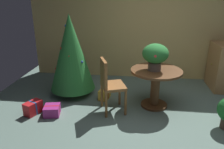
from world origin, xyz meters
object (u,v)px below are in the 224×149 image
Objects in this scene: round_dining_table at (156,81)px; gift_box_gold at (105,94)px; gift_box_red at (33,108)px; holiday_tree at (71,53)px; gift_box_purple at (52,110)px; flower_vase at (155,55)px; wooden_cabinet at (222,67)px; wooden_chair_left at (109,83)px.

round_dining_table reaches higher than gift_box_gold.
round_dining_table is at bearing 14.61° from gift_box_red.
round_dining_table is 2.78× the size of gift_box_gold.
holiday_tree is 5.21× the size of gift_box_purple.
gift_box_red is at bearing 179.97° from gift_box_purple.
holiday_tree reaches higher than gift_box_gold.
gift_box_purple is (-1.79, -0.56, -0.41)m from round_dining_table.
round_dining_table is 1.75m from holiday_tree.
flower_vase is at bearing 14.32° from gift_box_red.
round_dining_table is 1.93× the size of flower_vase.
holiday_tree is 1.06m from gift_box_gold.
round_dining_table is 2.64× the size of gift_box_red.
wooden_cabinet is (3.29, 1.60, 0.42)m from gift_box_purple.
round_dining_table is at bearing -11.09° from gift_box_gold.
holiday_tree is at bearing 143.31° from wooden_chair_left.
wooden_chair_left is 0.68m from gift_box_gold.
gift_box_red is at bearing -156.31° from wooden_cabinet.
gift_box_gold is 0.33× the size of wooden_cabinet.
wooden_cabinet is (3.17, 0.70, -0.39)m from holiday_tree.
gift_box_gold is (1.16, 0.75, -0.01)m from gift_box_red.
gift_box_gold is at bearing -12.08° from holiday_tree.
holiday_tree is 5.01× the size of gift_box_gold.
flower_vase is at bearing -12.52° from holiday_tree.
gift_box_gold is (-0.98, 0.19, -0.40)m from round_dining_table.
round_dining_table is 2.89× the size of gift_box_purple.
holiday_tree reaches higher than gift_box_red.
round_dining_table is 0.87m from wooden_chair_left.
wooden_chair_left is 1.11m from gift_box_purple.
wooden_chair_left reaches higher than gift_box_red.
flower_vase reaches higher than round_dining_table.
gift_box_red is (-1.32, -0.26, -0.44)m from wooden_chair_left.
gift_box_purple is at bearing -137.33° from gift_box_gold.
holiday_tree reaches higher than wooden_cabinet.
holiday_tree is at bearing 62.52° from gift_box_red.
wooden_chair_left is 0.58× the size of holiday_tree.
gift_box_purple is at bearing -0.03° from gift_box_red.
wooden_chair_left is at bearing 14.93° from gift_box_purple.
wooden_chair_left is (-0.82, -0.30, 0.05)m from round_dining_table.
round_dining_table reaches higher than gift_box_purple.
flower_vase is 0.29× the size of holiday_tree.
wooden_chair_left is at bearing -71.50° from gift_box_gold.
wooden_cabinet is (2.48, 0.85, 0.40)m from gift_box_gold.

